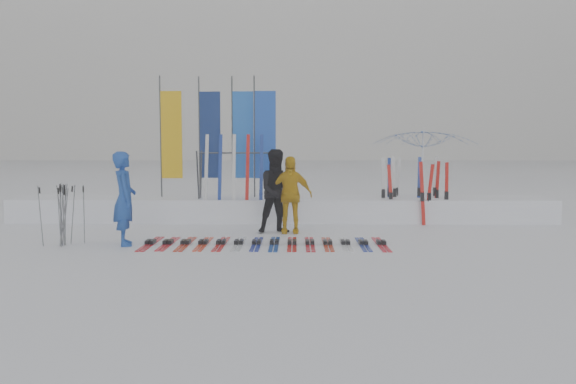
{
  "coord_description": "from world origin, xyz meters",
  "views": [
    {
      "loc": [
        0.35,
        -10.15,
        2.0
      ],
      "look_at": [
        0.2,
        1.6,
        1.0
      ],
      "focal_mm": 35.0,
      "sensor_mm": 36.0,
      "label": 1
    }
  ],
  "objects_px": {
    "person_blue": "(124,199)",
    "person_black": "(278,191)",
    "person_yellow": "(290,195)",
    "tent_canopy": "(423,173)",
    "ski_rack": "(238,168)",
    "ski_row": "(265,243)"
  },
  "relations": [
    {
      "from": "ski_rack",
      "to": "person_black",
      "type": "bearing_deg",
      "value": -58.62
    },
    {
      "from": "tent_canopy",
      "to": "person_black",
      "type": "bearing_deg",
      "value": -147.26
    },
    {
      "from": "person_yellow",
      "to": "tent_canopy",
      "type": "bearing_deg",
      "value": 36.16
    },
    {
      "from": "ski_row",
      "to": "person_black",
      "type": "bearing_deg",
      "value": 82.24
    },
    {
      "from": "ski_row",
      "to": "tent_canopy",
      "type": "bearing_deg",
      "value": 44.45
    },
    {
      "from": "person_black",
      "to": "person_blue",
      "type": "bearing_deg",
      "value": -166.64
    },
    {
      "from": "person_blue",
      "to": "tent_canopy",
      "type": "height_order",
      "value": "tent_canopy"
    },
    {
      "from": "person_black",
      "to": "ski_rack",
      "type": "relative_size",
      "value": 0.93
    },
    {
      "from": "person_blue",
      "to": "ski_rack",
      "type": "xyz_separation_m",
      "value": [
        1.92,
        3.36,
        0.45
      ]
    },
    {
      "from": "tent_canopy",
      "to": "ski_rack",
      "type": "distance_m",
      "value": 4.95
    },
    {
      "from": "person_blue",
      "to": "tent_canopy",
      "type": "xyz_separation_m",
      "value": [
        6.82,
        4.07,
        0.31
      ]
    },
    {
      "from": "ski_rack",
      "to": "person_yellow",
      "type": "bearing_deg",
      "value": -52.89
    },
    {
      "from": "person_blue",
      "to": "person_yellow",
      "type": "relative_size",
      "value": 1.07
    },
    {
      "from": "person_blue",
      "to": "person_yellow",
      "type": "distance_m",
      "value": 3.62
    },
    {
      "from": "person_black",
      "to": "person_yellow",
      "type": "bearing_deg",
      "value": -17.49
    },
    {
      "from": "ski_rack",
      "to": "person_blue",
      "type": "bearing_deg",
      "value": -119.71
    },
    {
      "from": "person_blue",
      "to": "person_black",
      "type": "relative_size",
      "value": 0.98
    },
    {
      "from": "person_black",
      "to": "ski_rack",
      "type": "xyz_separation_m",
      "value": [
        -1.07,
        1.75,
        0.44
      ]
    },
    {
      "from": "person_blue",
      "to": "person_black",
      "type": "distance_m",
      "value": 3.39
    },
    {
      "from": "person_blue",
      "to": "person_black",
      "type": "bearing_deg",
      "value": -81.84
    },
    {
      "from": "person_blue",
      "to": "tent_canopy",
      "type": "bearing_deg",
      "value": -79.32
    },
    {
      "from": "person_yellow",
      "to": "ski_row",
      "type": "bearing_deg",
      "value": -106.17
    }
  ]
}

